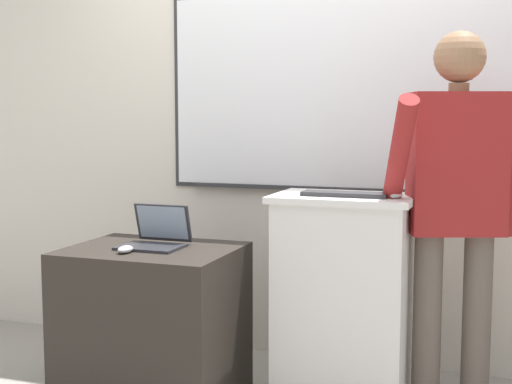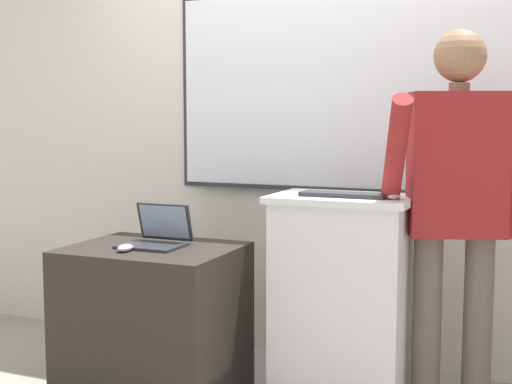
{
  "view_description": "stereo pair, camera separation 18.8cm",
  "coord_description": "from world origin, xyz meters",
  "px_view_note": "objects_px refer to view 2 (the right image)",
  "views": [
    {
      "loc": [
        1.14,
        -2.74,
        1.39
      ],
      "look_at": [
        0.01,
        0.46,
        1.02
      ],
      "focal_mm": 50.0,
      "sensor_mm": 36.0,
      "label": 1
    },
    {
      "loc": [
        1.32,
        -2.68,
        1.39
      ],
      "look_at": [
        0.01,
        0.46,
        1.02
      ],
      "focal_mm": 50.0,
      "sensor_mm": 36.0,
      "label": 2
    }
  ],
  "objects_px": {
    "laptop": "(158,234)",
    "computer_mouse_by_laptop": "(125,248)",
    "lectern_podium": "(342,303)",
    "person_presenter": "(456,197)",
    "wireless_keyboard": "(343,195)",
    "computer_mouse_by_keyboard": "(393,195)",
    "side_desk": "(154,322)"
  },
  "relations": [
    {
      "from": "computer_mouse_by_keyboard",
      "to": "person_presenter",
      "type": "bearing_deg",
      "value": 28.76
    },
    {
      "from": "lectern_podium",
      "to": "computer_mouse_by_keyboard",
      "type": "relative_size",
      "value": 10.19
    },
    {
      "from": "person_presenter",
      "to": "laptop",
      "type": "relative_size",
      "value": 5.96
    },
    {
      "from": "lectern_podium",
      "to": "person_presenter",
      "type": "distance_m",
      "value": 0.72
    },
    {
      "from": "laptop",
      "to": "computer_mouse_by_laptop",
      "type": "relative_size",
      "value": 2.95
    },
    {
      "from": "side_desk",
      "to": "person_presenter",
      "type": "distance_m",
      "value": 1.56
    },
    {
      "from": "wireless_keyboard",
      "to": "computer_mouse_by_keyboard",
      "type": "relative_size",
      "value": 3.9
    },
    {
      "from": "lectern_podium",
      "to": "wireless_keyboard",
      "type": "bearing_deg",
      "value": -74.0
    },
    {
      "from": "laptop",
      "to": "wireless_keyboard",
      "type": "relative_size",
      "value": 0.76
    },
    {
      "from": "side_desk",
      "to": "laptop",
      "type": "height_order",
      "value": "laptop"
    },
    {
      "from": "side_desk",
      "to": "computer_mouse_by_keyboard",
      "type": "height_order",
      "value": "computer_mouse_by_keyboard"
    },
    {
      "from": "wireless_keyboard",
      "to": "computer_mouse_by_keyboard",
      "type": "xyz_separation_m",
      "value": [
        0.23,
        -0.0,
        0.01
      ]
    },
    {
      "from": "person_presenter",
      "to": "wireless_keyboard",
      "type": "distance_m",
      "value": 0.5
    },
    {
      "from": "person_presenter",
      "to": "computer_mouse_by_keyboard",
      "type": "xyz_separation_m",
      "value": [
        -0.25,
        -0.14,
        0.01
      ]
    },
    {
      "from": "wireless_keyboard",
      "to": "computer_mouse_by_keyboard",
      "type": "distance_m",
      "value": 0.23
    },
    {
      "from": "person_presenter",
      "to": "side_desk",
      "type": "bearing_deg",
      "value": 172.98
    },
    {
      "from": "side_desk",
      "to": "computer_mouse_by_keyboard",
      "type": "relative_size",
      "value": 8.0
    },
    {
      "from": "lectern_podium",
      "to": "wireless_keyboard",
      "type": "height_order",
      "value": "wireless_keyboard"
    },
    {
      "from": "computer_mouse_by_laptop",
      "to": "side_desk",
      "type": "bearing_deg",
      "value": 70.46
    },
    {
      "from": "person_presenter",
      "to": "computer_mouse_by_keyboard",
      "type": "distance_m",
      "value": 0.28
    },
    {
      "from": "wireless_keyboard",
      "to": "computer_mouse_by_laptop",
      "type": "relative_size",
      "value": 3.9
    },
    {
      "from": "lectern_podium",
      "to": "laptop",
      "type": "height_order",
      "value": "lectern_podium"
    },
    {
      "from": "wireless_keyboard",
      "to": "lectern_podium",
      "type": "bearing_deg",
      "value": 106.0
    },
    {
      "from": "lectern_podium",
      "to": "computer_mouse_by_laptop",
      "type": "xyz_separation_m",
      "value": [
        -0.94,
        -0.38,
        0.26
      ]
    },
    {
      "from": "lectern_podium",
      "to": "laptop",
      "type": "xyz_separation_m",
      "value": [
        -0.89,
        -0.17,
        0.29
      ]
    },
    {
      "from": "wireless_keyboard",
      "to": "computer_mouse_by_keyboard",
      "type": "bearing_deg",
      "value": -0.64
    },
    {
      "from": "side_desk",
      "to": "computer_mouse_by_laptop",
      "type": "relative_size",
      "value": 8.0
    },
    {
      "from": "lectern_podium",
      "to": "computer_mouse_by_keyboard",
      "type": "xyz_separation_m",
      "value": [
        0.25,
        -0.06,
        0.52
      ]
    },
    {
      "from": "computer_mouse_by_keyboard",
      "to": "laptop",
      "type": "bearing_deg",
      "value": -174.15
    },
    {
      "from": "laptop",
      "to": "computer_mouse_by_laptop",
      "type": "bearing_deg",
      "value": -105.73
    },
    {
      "from": "laptop",
      "to": "computer_mouse_by_keyboard",
      "type": "bearing_deg",
      "value": 5.85
    },
    {
      "from": "wireless_keyboard",
      "to": "person_presenter",
      "type": "bearing_deg",
      "value": 15.67
    }
  ]
}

